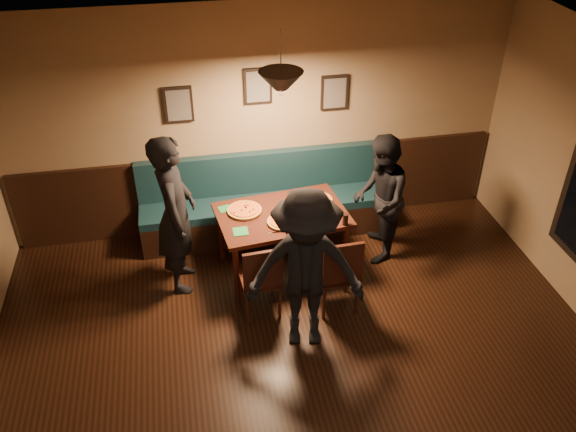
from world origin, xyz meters
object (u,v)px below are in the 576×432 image
object	(u,v)px
chair_near_left	(259,276)
diner_right	(380,199)
diner_left	(176,215)
soda_glass	(345,219)
dining_table	(282,241)
tabasco_bottle	(325,207)
booth_bench	(264,199)
chair_near_right	(336,271)
diner_front	(306,272)

from	to	relation	value
chair_near_left	diner_right	world-z (taller)	diner_right
diner_left	soda_glass	distance (m)	1.80
dining_table	tabasco_bottle	size ratio (longest dim) A/B	10.53
booth_bench	dining_table	xyz separation A→B (m)	(0.09, -0.71, -0.12)
diner_right	chair_near_right	bearing A→B (deg)	-25.86
chair_near_right	soda_glass	xyz separation A→B (m)	(0.19, 0.40, 0.35)
soda_glass	chair_near_right	bearing A→B (deg)	-115.12
booth_bench	soda_glass	xyz separation A→B (m)	(0.71, -1.05, 0.32)
chair_near_right	tabasco_bottle	bearing A→B (deg)	84.49
chair_near_right	diner_left	xyz separation A→B (m)	(-1.58, 0.71, 0.44)
chair_near_left	tabasco_bottle	world-z (taller)	chair_near_left
dining_table	chair_near_right	world-z (taller)	chair_near_right
diner_right	diner_front	size ratio (longest dim) A/B	0.90
diner_right	soda_glass	bearing A→B (deg)	-37.55
booth_bench	tabasco_bottle	world-z (taller)	booth_bench
diner_left	soda_glass	size ratio (longest dim) A/B	13.71
diner_right	diner_left	bearing A→B (deg)	-72.03
dining_table	soda_glass	xyz separation A→B (m)	(0.62, -0.34, 0.44)
dining_table	chair_near_right	bearing A→B (deg)	-66.37
diner_right	soda_glass	world-z (taller)	diner_right
booth_bench	soda_glass	world-z (taller)	booth_bench
diner_left	soda_glass	xyz separation A→B (m)	(1.77, -0.30, -0.09)
booth_bench	dining_table	world-z (taller)	booth_bench
chair_near_left	diner_right	size ratio (longest dim) A/B	0.58
chair_near_left	soda_glass	distance (m)	1.10
diner_right	tabasco_bottle	size ratio (longest dim) A/B	11.59
booth_bench	diner_left	size ratio (longest dim) A/B	1.65
diner_left	tabasco_bottle	world-z (taller)	diner_left
soda_glass	tabasco_bottle	world-z (taller)	same
booth_bench	dining_table	distance (m)	0.73
booth_bench	soda_glass	bearing A→B (deg)	-55.99
diner_right	diner_front	xyz separation A→B (m)	(-1.13, -1.20, 0.09)
chair_near_right	diner_right	world-z (taller)	diner_right
diner_front	soda_glass	size ratio (longest dim) A/B	13.00
diner_left	tabasco_bottle	bearing A→B (deg)	-86.27
diner_left	tabasco_bottle	xyz separation A→B (m)	(1.62, -0.02, -0.09)
booth_bench	diner_front	size ratio (longest dim) A/B	1.74
booth_bench	diner_right	bearing A→B (deg)	-28.91
diner_front	diner_right	bearing A→B (deg)	57.01
booth_bench	chair_near_left	world-z (taller)	booth_bench
dining_table	diner_front	bearing A→B (deg)	-96.23
dining_table	tabasco_bottle	bearing A→B (deg)	-13.89
booth_bench	diner_front	world-z (taller)	diner_front
diner_left	chair_near_left	bearing A→B (deg)	-123.82
chair_near_left	tabasco_bottle	distance (m)	1.09
diner_left	diner_front	bearing A→B (deg)	-129.79
diner_right	dining_table	bearing A→B (deg)	-72.02
diner_right	diner_front	world-z (taller)	diner_front
chair_near_left	soda_glass	size ratio (longest dim) A/B	6.77
diner_left	diner_right	world-z (taller)	diner_left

